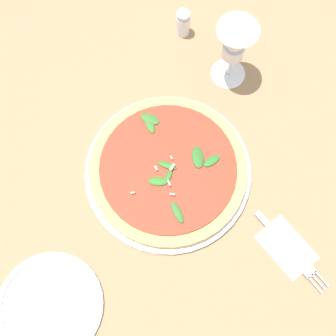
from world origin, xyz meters
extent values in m
plane|color=#9E7A56|center=(0.00, 0.00, 0.00)|extent=(6.00, 6.00, 0.00)
cylinder|color=white|center=(-0.04, -0.03, 0.01)|extent=(0.34, 0.34, 0.01)
cylinder|color=tan|center=(-0.04, -0.03, 0.02)|extent=(0.32, 0.32, 0.02)
cylinder|color=#B73823|center=(-0.04, -0.03, 0.03)|extent=(0.28, 0.28, 0.01)
ellipsoid|color=#326827|center=(0.05, -0.05, 0.04)|extent=(0.05, 0.02, 0.01)
ellipsoid|color=#346C29|center=(-0.15, -0.02, 0.04)|extent=(0.05, 0.04, 0.01)
ellipsoid|color=#2D6526|center=(-0.03, 0.03, 0.04)|extent=(0.05, 0.04, 0.01)
ellipsoid|color=#347127|center=(-0.14, -0.02, 0.04)|extent=(0.04, 0.02, 0.01)
ellipsoid|color=#307325|center=(-0.02, -0.06, 0.04)|extent=(0.03, 0.04, 0.01)
ellipsoid|color=#2A702A|center=(-0.01, 0.06, 0.04)|extent=(0.02, 0.04, 0.01)
ellipsoid|color=#326F25|center=(-0.04, -0.03, 0.04)|extent=(0.04, 0.04, 0.01)
ellipsoid|color=#2B712A|center=(-0.02, -0.04, 0.04)|extent=(0.03, 0.03, 0.01)
cube|color=#EFE5C6|center=(-0.05, -0.01, 0.04)|extent=(0.01, 0.00, 0.00)
cube|color=#EFE5C6|center=(-0.03, -0.02, 0.04)|extent=(0.01, 0.01, 0.01)
cube|color=#EFE5C6|center=(-0.02, -0.11, 0.04)|extent=(0.01, 0.01, 0.00)
cube|color=#EFE5C6|center=(0.02, -0.05, 0.04)|extent=(0.01, 0.01, 0.01)
cube|color=#EFE5C6|center=(-0.04, -0.05, 0.04)|extent=(0.01, 0.00, 0.01)
cube|color=#EFE5C6|center=(-0.01, -0.04, 0.04)|extent=(0.01, 0.00, 0.01)
cylinder|color=white|center=(-0.19, 0.19, 0.00)|extent=(0.08, 0.08, 0.00)
cylinder|color=white|center=(-0.19, 0.19, 0.04)|extent=(0.01, 0.01, 0.07)
cone|color=white|center=(-0.19, 0.19, 0.12)|extent=(0.08, 0.08, 0.09)
cylinder|color=white|center=(-0.19, 0.19, 0.09)|extent=(0.05, 0.05, 0.03)
cube|color=silver|center=(0.20, 0.11, 0.00)|extent=(0.12, 0.09, 0.01)
cube|color=silver|center=(0.17, 0.10, 0.01)|extent=(0.12, 0.04, 0.00)
cube|color=silver|center=(0.26, 0.12, 0.01)|extent=(0.02, 0.03, 0.00)
cube|color=silver|center=(0.29, 0.12, 0.01)|extent=(0.04, 0.01, 0.00)
cube|color=silver|center=(0.29, 0.13, 0.01)|extent=(0.04, 0.01, 0.00)
cube|color=silver|center=(0.28, 0.14, 0.01)|extent=(0.04, 0.01, 0.00)
cylinder|color=white|center=(0.10, -0.34, 0.01)|extent=(0.20, 0.20, 0.01)
torus|color=white|center=(0.10, -0.34, 0.01)|extent=(0.19, 0.19, 0.01)
cylinder|color=silver|center=(-0.33, 0.15, 0.03)|extent=(0.03, 0.03, 0.06)
cylinder|color=#B7B7BF|center=(-0.33, 0.15, 0.06)|extent=(0.03, 0.03, 0.01)
camera|label=1|loc=(0.24, -0.17, 0.91)|focal=50.00mm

